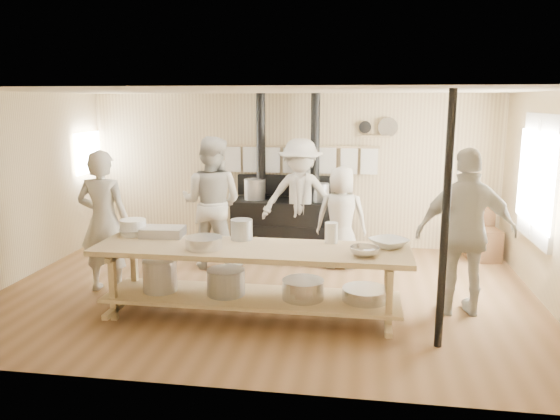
{
  "coord_description": "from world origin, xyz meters",
  "views": [
    {
      "loc": [
        1.23,
        -6.77,
        2.49
      ],
      "look_at": [
        0.17,
        0.2,
        1.07
      ],
      "focal_mm": 35.0,
      "sensor_mm": 36.0,
      "label": 1
    }
  ],
  "objects_px": {
    "cook_right": "(466,233)",
    "roasting_pan": "(163,232)",
    "cook_left": "(212,203)",
    "chair": "(483,241)",
    "stove": "(287,219)",
    "cook_center": "(341,217)",
    "cook_by_window": "(300,198)",
    "prep_table": "(250,275)",
    "cook_far_left": "(104,221)"
  },
  "relations": [
    {
      "from": "stove",
      "to": "chair",
      "type": "distance_m",
      "value": 3.17
    },
    {
      "from": "cook_center",
      "to": "cook_by_window",
      "type": "xyz_separation_m",
      "value": [
        -0.68,
        0.56,
        0.18
      ]
    },
    {
      "from": "stove",
      "to": "prep_table",
      "type": "relative_size",
      "value": 0.72
    },
    {
      "from": "chair",
      "to": "stove",
      "type": "bearing_deg",
      "value": 170.52
    },
    {
      "from": "cook_left",
      "to": "chair",
      "type": "distance_m",
      "value": 4.3
    },
    {
      "from": "cook_far_left",
      "to": "roasting_pan",
      "type": "distance_m",
      "value": 0.97
    },
    {
      "from": "chair",
      "to": "roasting_pan",
      "type": "relative_size",
      "value": 1.96
    },
    {
      "from": "cook_far_left",
      "to": "chair",
      "type": "relative_size",
      "value": 1.87
    },
    {
      "from": "cook_left",
      "to": "stove",
      "type": "bearing_deg",
      "value": -124.08
    },
    {
      "from": "cook_left",
      "to": "prep_table",
      "type": "bearing_deg",
      "value": 123.64
    },
    {
      "from": "cook_far_left",
      "to": "cook_right",
      "type": "bearing_deg",
      "value": 176.15
    },
    {
      "from": "stove",
      "to": "cook_center",
      "type": "height_order",
      "value": "stove"
    },
    {
      "from": "prep_table",
      "to": "chair",
      "type": "distance_m",
      "value": 4.27
    },
    {
      "from": "stove",
      "to": "chair",
      "type": "relative_size",
      "value": 2.6
    },
    {
      "from": "cook_center",
      "to": "cook_right",
      "type": "distance_m",
      "value": 2.22
    },
    {
      "from": "cook_left",
      "to": "cook_far_left",
      "type": "bearing_deg",
      "value": 54.14
    },
    {
      "from": "roasting_pan",
      "to": "cook_center",
      "type": "bearing_deg",
      "value": 40.54
    },
    {
      "from": "prep_table",
      "to": "chair",
      "type": "relative_size",
      "value": 3.6
    },
    {
      "from": "cook_by_window",
      "to": "chair",
      "type": "bearing_deg",
      "value": -0.36
    },
    {
      "from": "cook_far_left",
      "to": "cook_center",
      "type": "distance_m",
      "value": 3.37
    },
    {
      "from": "cook_left",
      "to": "chair",
      "type": "bearing_deg",
      "value": -160.19
    },
    {
      "from": "chair",
      "to": "cook_far_left",
      "type": "bearing_deg",
      "value": -163.72
    },
    {
      "from": "cook_far_left",
      "to": "cook_right",
      "type": "relative_size",
      "value": 0.95
    },
    {
      "from": "cook_right",
      "to": "roasting_pan",
      "type": "relative_size",
      "value": 3.86
    },
    {
      "from": "stove",
      "to": "chair",
      "type": "bearing_deg",
      "value": -2.68
    },
    {
      "from": "stove",
      "to": "chair",
      "type": "height_order",
      "value": "stove"
    },
    {
      "from": "cook_by_window",
      "to": "stove",
      "type": "bearing_deg",
      "value": 123.88
    },
    {
      "from": "cook_right",
      "to": "roasting_pan",
      "type": "distance_m",
      "value": 3.61
    },
    {
      "from": "cook_by_window",
      "to": "cook_right",
      "type": "bearing_deg",
      "value": -48.94
    },
    {
      "from": "cook_far_left",
      "to": "chair",
      "type": "bearing_deg",
      "value": -159.06
    },
    {
      "from": "cook_right",
      "to": "chair",
      "type": "bearing_deg",
      "value": -112.7
    },
    {
      "from": "cook_far_left",
      "to": "cook_center",
      "type": "height_order",
      "value": "cook_far_left"
    },
    {
      "from": "cook_far_left",
      "to": "cook_center",
      "type": "bearing_deg",
      "value": -155.88
    },
    {
      "from": "roasting_pan",
      "to": "prep_table",
      "type": "bearing_deg",
      "value": -15.87
    },
    {
      "from": "prep_table",
      "to": "cook_by_window",
      "type": "distance_m",
      "value": 2.73
    },
    {
      "from": "cook_by_window",
      "to": "cook_center",
      "type": "bearing_deg",
      "value": -43.11
    },
    {
      "from": "roasting_pan",
      "to": "cook_far_left",
      "type": "bearing_deg",
      "value": 161.4
    },
    {
      "from": "chair",
      "to": "roasting_pan",
      "type": "xyz_separation_m",
      "value": [
        -4.32,
        -2.54,
        0.61
      ]
    },
    {
      "from": "cook_center",
      "to": "chair",
      "type": "distance_m",
      "value": 2.38
    },
    {
      "from": "stove",
      "to": "prep_table",
      "type": "distance_m",
      "value": 3.02
    },
    {
      "from": "prep_table",
      "to": "cook_right",
      "type": "relative_size",
      "value": 1.83
    },
    {
      "from": "stove",
      "to": "cook_far_left",
      "type": "bearing_deg",
      "value": -131.18
    },
    {
      "from": "prep_table",
      "to": "roasting_pan",
      "type": "xyz_separation_m",
      "value": [
        -1.16,
        0.33,
        0.39
      ]
    },
    {
      "from": "stove",
      "to": "prep_table",
      "type": "height_order",
      "value": "stove"
    },
    {
      "from": "prep_table",
      "to": "cook_right",
      "type": "bearing_deg",
      "value": 11.64
    },
    {
      "from": "prep_table",
      "to": "cook_center",
      "type": "distance_m",
      "value": 2.34
    },
    {
      "from": "cook_left",
      "to": "cook_center",
      "type": "bearing_deg",
      "value": -166.04
    },
    {
      "from": "prep_table",
      "to": "cook_left",
      "type": "xyz_separation_m",
      "value": [
        -0.97,
        1.87,
        0.47
      ]
    },
    {
      "from": "stove",
      "to": "cook_far_left",
      "type": "relative_size",
      "value": 1.39
    },
    {
      "from": "prep_table",
      "to": "chair",
      "type": "bearing_deg",
      "value": 42.28
    }
  ]
}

